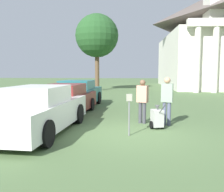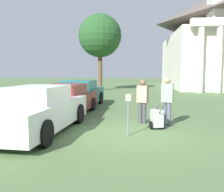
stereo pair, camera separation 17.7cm
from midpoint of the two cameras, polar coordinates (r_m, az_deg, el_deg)
ground_plane at (r=8.20m, az=5.09°, el=-8.78°), size 120.00×120.00×0.00m
parked_car_white at (r=8.65m, az=-15.47°, el=-3.24°), size 2.19×5.16×1.56m
parked_car_maroon at (r=11.64m, az=-10.03°, el=-1.11°), size 2.20×5.37×1.45m
parked_car_teal at (r=14.39m, az=-7.09°, el=0.42°), size 2.30×4.75×1.51m
parking_meter at (r=7.86m, az=4.38°, el=-2.48°), size 0.18×0.09×1.33m
person_worker at (r=9.77m, az=7.53°, el=-0.61°), size 0.47×0.38×1.71m
person_supervisor at (r=9.55m, az=13.01°, el=-0.43°), size 0.47×0.33×1.82m
equipment_cart at (r=9.02m, az=10.76°, el=-4.99°), size 0.53×1.00×1.00m
church at (r=33.27m, az=20.57°, el=12.46°), size 8.33×17.28×26.11m
shade_tree at (r=26.35m, az=-2.56°, el=13.54°), size 4.42×4.42×7.83m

